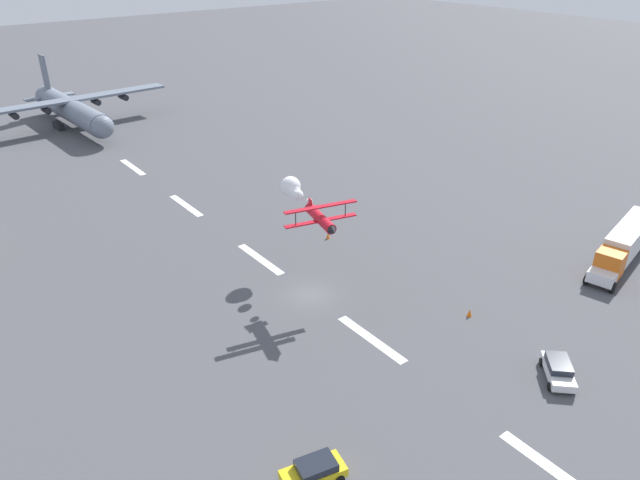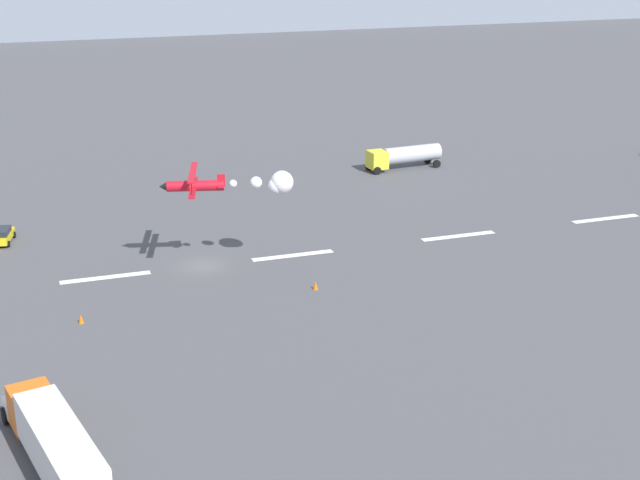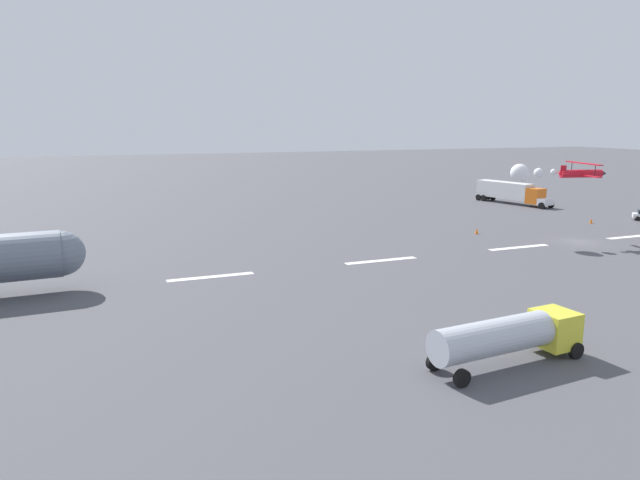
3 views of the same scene
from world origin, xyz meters
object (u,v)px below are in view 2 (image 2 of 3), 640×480
at_px(semi_truck_orange, 54,442).
at_px(fuel_tanker_truck, 403,156).
at_px(traffic_cone_far, 315,285).
at_px(traffic_cone_near, 81,319).
at_px(stunt_biplane_red, 252,184).
at_px(airport_staff_sedan, 1,235).

bearing_deg(semi_truck_orange, fuel_tanker_truck, 50.45).
height_order(semi_truck_orange, fuel_tanker_truck, semi_truck_orange).
relative_size(semi_truck_orange, traffic_cone_far, 19.65).
bearing_deg(traffic_cone_near, fuel_tanker_truck, 39.23).
bearing_deg(stunt_biplane_red, traffic_cone_far, -59.63).
bearing_deg(traffic_cone_near, airport_staff_sedan, 104.82).
bearing_deg(traffic_cone_far, fuel_tanker_truck, 55.92).
bearing_deg(fuel_tanker_truck, airport_staff_sedan, -164.79).
bearing_deg(semi_truck_orange, airport_staff_sedan, 93.68).
bearing_deg(fuel_tanker_truck, traffic_cone_near, -140.77).
bearing_deg(traffic_cone_far, semi_truck_orange, -136.88).
distance_m(fuel_tanker_truck, traffic_cone_near, 56.10).
distance_m(fuel_tanker_truck, airport_staff_sedan, 51.08).
distance_m(traffic_cone_near, traffic_cone_far, 19.88).
distance_m(stunt_biplane_red, traffic_cone_far, 10.82).
xyz_separation_m(stunt_biplane_red, semi_truck_orange, (-19.13, -27.99, -6.00)).
relative_size(stunt_biplane_red, semi_truck_orange, 0.79).
bearing_deg(traffic_cone_far, traffic_cone_near, -178.19).
relative_size(semi_truck_orange, traffic_cone_near, 19.65).
bearing_deg(airport_staff_sedan, semi_truck_orange, -86.32).
relative_size(stunt_biplane_red, fuel_tanker_truck, 1.15).
distance_m(semi_truck_orange, traffic_cone_far, 31.48).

